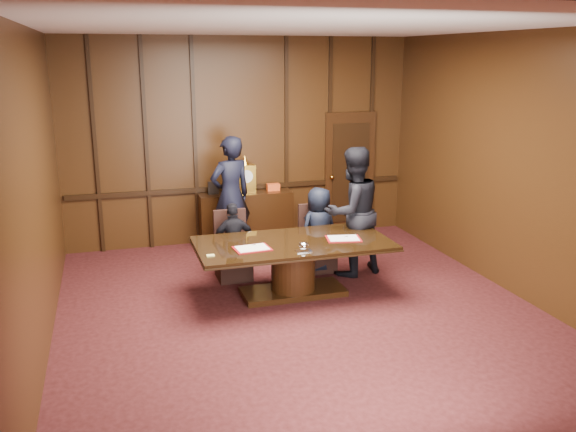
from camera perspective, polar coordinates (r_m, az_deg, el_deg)
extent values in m
plane|color=black|center=(7.76, 1.53, -9.37)|extent=(7.00, 7.00, 0.00)
plane|color=silver|center=(7.09, 1.73, 17.39)|extent=(7.00, 7.00, 0.00)
cube|color=black|center=(10.56, -4.38, 6.98)|extent=(6.00, 0.04, 3.50)
cube|color=black|center=(4.17, 16.94, -5.91)|extent=(6.00, 0.04, 3.50)
cube|color=black|center=(6.92, -22.71, 1.72)|extent=(0.04, 7.00, 3.50)
cube|color=black|center=(8.64, 20.94, 4.30)|extent=(0.04, 7.00, 3.50)
cube|color=black|center=(10.67, -4.26, 2.70)|extent=(5.90, 0.05, 0.08)
cube|color=black|center=(11.22, 5.77, 4.05)|extent=(0.95, 0.06, 2.20)
sphere|color=gold|center=(11.03, 4.12, 3.64)|extent=(0.08, 0.08, 0.08)
cube|color=black|center=(10.59, -3.97, -0.17)|extent=(1.60, 0.45, 0.90)
cube|color=black|center=(10.58, -7.63, -2.65)|extent=(0.12, 0.40, 0.06)
cube|color=black|center=(10.87, -0.33, -2.04)|extent=(0.12, 0.40, 0.06)
cube|color=gold|center=(10.43, -4.03, 3.49)|extent=(0.34, 0.18, 0.48)
cylinder|color=white|center=(10.32, -3.92, 3.72)|extent=(0.22, 0.03, 0.22)
cone|color=gold|center=(10.37, -4.06, 5.23)|extent=(0.14, 0.14, 0.16)
cube|color=black|center=(10.37, -7.01, 2.62)|extent=(0.18, 0.04, 0.22)
cube|color=#ED4F1B|center=(10.60, -1.40, 2.72)|extent=(0.22, 0.12, 0.12)
cube|color=black|center=(8.42, 0.48, -7.09)|extent=(1.40, 0.60, 0.08)
cylinder|color=black|center=(8.30, 0.49, -4.84)|extent=(0.60, 0.60, 0.62)
cube|color=black|center=(8.19, 0.49, -2.74)|extent=(2.62, 1.32, 0.02)
cube|color=black|center=(8.19, 0.49, -2.60)|extent=(2.60, 1.30, 0.06)
cube|color=maroon|center=(7.88, -3.37, -3.06)|extent=(0.49, 0.37, 0.01)
cube|color=white|center=(7.88, -3.37, -3.00)|extent=(0.42, 0.31, 0.01)
cube|color=maroon|center=(8.31, 5.21, -2.13)|extent=(0.51, 0.41, 0.01)
cube|color=white|center=(8.31, 5.21, -2.07)|extent=(0.45, 0.35, 0.01)
cube|color=white|center=(7.77, 1.47, -3.30)|extent=(0.20, 0.14, 0.01)
ellipsoid|color=white|center=(7.75, 1.48, -2.89)|extent=(0.13, 0.13, 0.10)
cube|color=#DACD6B|center=(7.65, -7.26, -3.69)|extent=(0.10, 0.07, 0.01)
cube|color=black|center=(8.98, -5.11, -4.44)|extent=(0.49, 0.49, 0.46)
cube|color=black|center=(9.02, -5.46, -1.08)|extent=(0.48, 0.07, 0.55)
cylinder|color=black|center=(8.80, -6.11, -5.67)|extent=(0.04, 0.04, 0.23)
cylinder|color=black|center=(9.24, -4.13, -4.61)|extent=(0.04, 0.04, 0.23)
cube|color=black|center=(9.30, 2.77, -3.69)|extent=(0.48, 0.48, 0.46)
cube|color=black|center=(9.35, 2.38, -0.45)|extent=(0.48, 0.06, 0.55)
cylinder|color=black|center=(9.10, 1.99, -4.88)|extent=(0.04, 0.04, 0.23)
cylinder|color=black|center=(9.58, 3.49, -3.87)|extent=(0.04, 0.04, 0.23)
imported|color=black|center=(8.82, -5.09, -2.43)|extent=(0.69, 0.32, 1.15)
imported|color=black|center=(9.14, 2.91, -1.30)|extent=(0.72, 0.57, 1.30)
imported|color=black|center=(9.91, -5.39, 1.89)|extent=(0.82, 0.66, 1.95)
imported|color=black|center=(8.99, 6.05, 0.41)|extent=(1.08, 0.94, 1.91)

